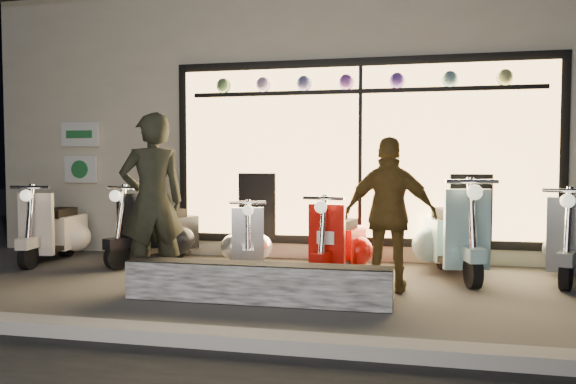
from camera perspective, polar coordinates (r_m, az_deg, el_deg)
name	(u,v)px	position (r m, az deg, el deg)	size (l,w,h in m)	color
ground	(273,289)	(6.35, -1.54, -9.78)	(40.00, 40.00, 0.00)	#383533
kerb	(211,338)	(4.48, -7.78, -14.48)	(40.00, 0.25, 0.12)	slate
shop_building	(333,127)	(11.12, 4.57, 6.59)	(10.20, 6.23, 4.20)	beige
graffiti_barrier	(256,283)	(5.70, -3.23, -9.21)	(2.69, 0.28, 0.40)	black
scooter_silver	(247,241)	(7.52, -4.21, -5.00)	(0.65, 1.25, 0.89)	black
scooter_red	(340,244)	(7.09, 5.34, -5.24)	(0.61, 1.37, 0.97)	black
scooter_black	(162,232)	(8.17, -12.69, -3.99)	(0.86, 1.43, 1.05)	black
scooter_cream	(57,231)	(8.78, -22.39, -3.64)	(0.57, 1.48, 1.05)	black
scooter_blue	(451,237)	(7.39, 16.26, -4.41)	(0.74, 1.64, 1.16)	black
man	(152,201)	(6.41, -13.62, -0.91)	(0.71, 0.47, 1.95)	black
woman	(390,215)	(6.17, 10.33, -2.28)	(0.99, 0.41, 1.68)	brown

